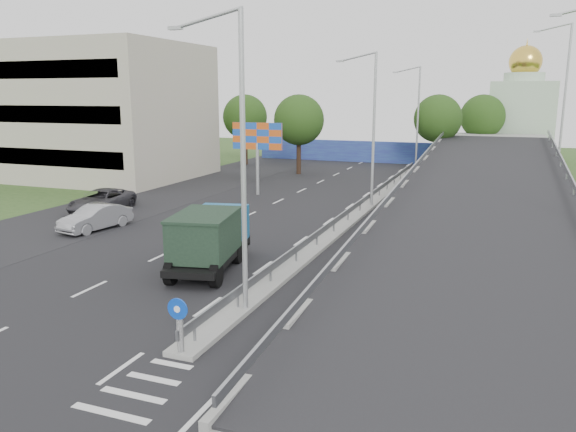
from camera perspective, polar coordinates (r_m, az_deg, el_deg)
The scene contains 21 objects.
ground at distance 15.62m, azimuth -15.20°, elevation -17.09°, with size 160.00×160.00×0.00m, color #2D4C1E.
road_surface at distance 33.72m, azimuth 0.73°, elevation -0.70°, with size 26.00×90.00×0.04m, color black.
parking_strip at distance 40.01m, azimuth -17.03°, elevation 0.81°, with size 8.00×90.00×0.05m, color black.
median at distance 36.60m, azimuth 7.31°, elevation 0.39°, with size 1.00×44.00×0.20m, color gray.
overpass_ramp at distance 35.34m, azimuth 19.29°, elevation 2.10°, with size 10.00×50.00×3.50m.
median_guardrail at distance 36.47m, azimuth 7.34°, elevation 1.38°, with size 0.09×44.00×0.71m.
sign_bollard at distance 16.78m, azimuth -10.98°, elevation -10.83°, with size 0.64×0.23×1.67m.
lamp_post_near at distance 18.83m, azimuth -5.12°, elevation 6.90°, with size 2.74×0.18×10.08m.
lamp_post_mid at distance 37.80m, azimuth 8.45°, elevation 9.46°, with size 2.74×0.18×10.08m.
lamp_post_far at distance 57.47m, azimuth 12.89°, elevation 10.19°, with size 2.74×0.18×10.08m.
beige_building at distance 57.52m, azimuth -21.21°, elevation 9.87°, with size 24.00×14.00×12.00m, color #AEAB92.
blue_wall at distance 64.36m, azimuth 9.84°, elevation 6.38°, with size 30.00×0.50×2.40m, color #2B2791.
church at distance 70.90m, azimuth 22.59°, elevation 9.49°, with size 7.00×7.00×13.80m.
billboard at distance 42.67m, azimuth -3.14°, elevation 7.69°, with size 4.00×0.24×5.50m.
tree_left_mid at distance 54.11m, azimuth 1.11°, elevation 9.71°, with size 4.80×4.80×7.60m.
tree_median_far at distance 59.24m, azimuth 14.98°, elevation 9.52°, with size 4.80×4.80×7.60m.
tree_left_far at distance 61.79m, azimuth -4.38°, elevation 9.99°, with size 4.80×4.80×7.60m.
tree_ramp_far at distance 65.93m, azimuth 19.16°, elevation 9.50°, with size 4.80×4.80×7.60m.
dump_truck at distance 24.78m, azimuth -7.91°, elevation -2.07°, with size 3.33×6.35×2.66m.
parked_car_b at distance 33.65m, azimuth -18.96°, elevation -0.15°, with size 1.53×4.37×1.44m, color #96969B.
parked_car_c at distance 38.85m, azimuth -18.40°, elevation 1.49°, with size 2.42×5.25×1.46m, color #36353A.
Camera 1 is at (8.34, -10.85, 7.53)m, focal length 35.00 mm.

